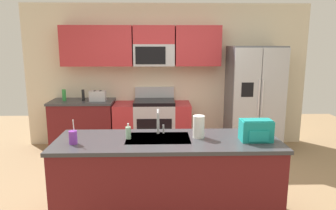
# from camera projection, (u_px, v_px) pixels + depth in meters

# --- Properties ---
(ground_plane) EXTENTS (9.00, 9.00, 0.00)m
(ground_plane) POSITION_uv_depth(u_px,v_px,m) (171.00, 195.00, 3.98)
(ground_plane) COLOR #997A56
(ground_plane) RESTS_ON ground
(kitchen_wall_unit) EXTENTS (5.20, 0.43, 2.60)m
(kitchen_wall_unit) POSITION_uv_depth(u_px,v_px,m) (159.00, 67.00, 5.73)
(kitchen_wall_unit) COLOR beige
(kitchen_wall_unit) RESTS_ON ground
(back_counter) EXTENTS (1.11, 0.63, 0.90)m
(back_counter) POSITION_uv_depth(u_px,v_px,m) (83.00, 125.00, 5.62)
(back_counter) COLOR maroon
(back_counter) RESTS_ON ground
(range_oven) EXTENTS (1.36, 0.61, 1.10)m
(range_oven) POSITION_uv_depth(u_px,v_px,m) (152.00, 125.00, 5.65)
(range_oven) COLOR #B7BABF
(range_oven) RESTS_ON ground
(refrigerator) EXTENTS (0.90, 0.76, 1.85)m
(refrigerator) POSITION_uv_depth(u_px,v_px,m) (254.00, 99.00, 5.54)
(refrigerator) COLOR #4C4F54
(refrigerator) RESTS_ON ground
(island_counter) EXTENTS (2.37, 0.81, 0.90)m
(island_counter) POSITION_uv_depth(u_px,v_px,m) (167.00, 179.00, 3.40)
(island_counter) COLOR maroon
(island_counter) RESTS_ON ground
(toaster) EXTENTS (0.28, 0.16, 0.18)m
(toaster) POSITION_uv_depth(u_px,v_px,m) (98.00, 96.00, 5.47)
(toaster) COLOR #B7BABF
(toaster) RESTS_ON back_counter
(pepper_mill) EXTENTS (0.05, 0.05, 0.19)m
(pepper_mill) POSITION_uv_depth(u_px,v_px,m) (83.00, 95.00, 5.51)
(pepper_mill) COLOR black
(pepper_mill) RESTS_ON back_counter
(bottle_green) EXTENTS (0.07, 0.07, 0.20)m
(bottle_green) POSITION_uv_depth(u_px,v_px,m) (64.00, 95.00, 5.49)
(bottle_green) COLOR green
(bottle_green) RESTS_ON back_counter
(sink_faucet) EXTENTS (0.08, 0.21, 0.28)m
(sink_faucet) POSITION_uv_depth(u_px,v_px,m) (159.00, 120.00, 3.46)
(sink_faucet) COLOR #B7BABF
(sink_faucet) RESTS_ON island_counter
(drink_cup_purple) EXTENTS (0.08, 0.08, 0.25)m
(drink_cup_purple) POSITION_uv_depth(u_px,v_px,m) (73.00, 137.00, 3.14)
(drink_cup_purple) COLOR purple
(drink_cup_purple) RESTS_ON island_counter
(soap_dispenser) EXTENTS (0.06, 0.06, 0.17)m
(soap_dispenser) POSITION_uv_depth(u_px,v_px,m) (128.00, 133.00, 3.31)
(soap_dispenser) COLOR #A5D8B2
(soap_dispenser) RESTS_ON island_counter
(paper_towel_roll) EXTENTS (0.12, 0.12, 0.24)m
(paper_towel_roll) POSITION_uv_depth(u_px,v_px,m) (199.00, 127.00, 3.35)
(paper_towel_roll) COLOR white
(paper_towel_roll) RESTS_ON island_counter
(backpack) EXTENTS (0.32, 0.22, 0.23)m
(backpack) POSITION_uv_depth(u_px,v_px,m) (256.00, 130.00, 3.24)
(backpack) COLOR teal
(backpack) RESTS_ON island_counter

